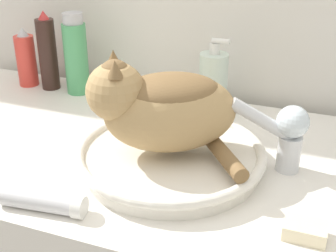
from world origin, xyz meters
The scene contains 9 objects.
sink_basin centered at (0.06, 0.25, 0.87)m, with size 0.36×0.36×0.04m.
cat centered at (0.05, 0.25, 0.97)m, with size 0.31×0.25×0.19m.
faucet centered at (0.26, 0.32, 0.92)m, with size 0.15×0.08×0.14m.
spray_bottle_trigger centered at (-0.45, 0.52, 0.92)m, with size 0.05×0.05×0.16m.
hairspray_can_black centered at (-0.38, 0.52, 0.94)m, with size 0.05×0.05×0.21m.
mouthwash_bottle centered at (-0.30, 0.52, 0.94)m, with size 0.06×0.06×0.21m.
soap_pump_bottle centered at (0.07, 0.52, 0.92)m, with size 0.07×0.07×0.18m.
cream_tube centered at (-0.08, 0.05, 0.86)m, with size 0.15×0.05×0.04m.
soap_bar centered at (0.33, 0.13, 0.86)m, with size 0.06×0.05×0.02m.
Camera 1 is at (0.33, -0.47, 1.31)m, focal length 50.00 mm.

